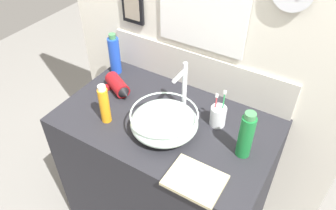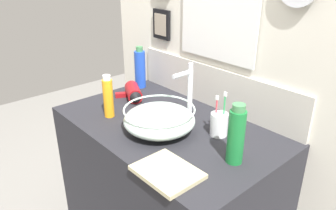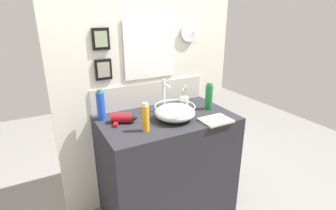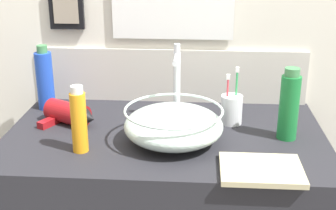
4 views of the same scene
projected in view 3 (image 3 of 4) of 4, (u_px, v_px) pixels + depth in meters
The scene contains 11 objects.
ground_plane at pixel (167, 209), 2.39m from camera, with size 6.00×6.00×0.00m, color gray.
vanity_counter at pixel (167, 166), 2.23m from camera, with size 1.06×0.64×0.91m, color #232328.
back_panel at pixel (148, 72), 2.26m from camera, with size 1.62×0.09×2.40m.
glass_bowl_sink at pixel (175, 112), 2.01m from camera, with size 0.31×0.31×0.11m.
faucet at pixel (164, 94), 2.12m from camera, with size 0.02×0.12×0.28m.
hair_drier at pixel (124, 118), 1.96m from camera, with size 0.21×0.15×0.08m.
toothbrush_cup at pixel (184, 102), 2.24m from camera, with size 0.08×0.08×0.20m.
lotion_bottle at pixel (209, 97), 2.20m from camera, with size 0.06×0.06×0.24m.
soap_dispenser at pixel (146, 118), 1.80m from camera, with size 0.05×0.05×0.21m.
spray_bottle at pixel (101, 106), 2.00m from camera, with size 0.06×0.06×0.24m.
hand_towel at pixel (216, 120), 1.99m from camera, with size 0.23×0.18×0.02m, color tan.
Camera 3 is at (-0.90, -1.69, 1.71)m, focal length 28.00 mm.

